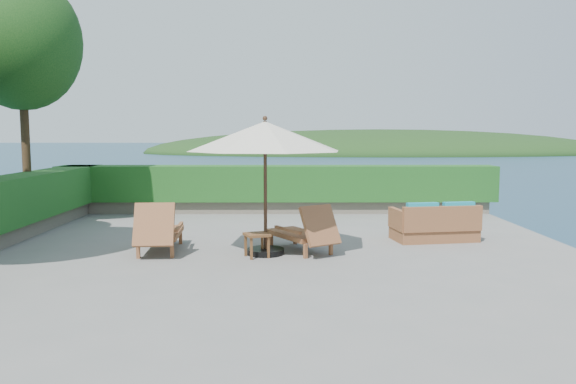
{
  "coord_description": "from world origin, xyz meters",
  "views": [
    {
      "loc": [
        0.26,
        -10.34,
        2.27
      ],
      "look_at": [
        0.3,
        0.8,
        1.1
      ],
      "focal_mm": 35.0,
      "sensor_mm": 36.0,
      "label": 1
    }
  ],
  "objects_px": {
    "side_table": "(257,238)",
    "wicker_loveseat": "(435,225)",
    "lounge_right": "(304,232)",
    "lounge_left": "(159,231)",
    "patio_umbrella": "(265,138)"
  },
  "relations": [
    {
      "from": "lounge_right",
      "to": "side_table",
      "type": "bearing_deg",
      "value": 173.88
    },
    {
      "from": "patio_umbrella",
      "to": "wicker_loveseat",
      "type": "relative_size",
      "value": 1.93
    },
    {
      "from": "lounge_right",
      "to": "patio_umbrella",
      "type": "bearing_deg",
      "value": 161.52
    },
    {
      "from": "lounge_right",
      "to": "wicker_loveseat",
      "type": "distance_m",
      "value": 3.03
    },
    {
      "from": "lounge_right",
      "to": "wicker_loveseat",
      "type": "height_order",
      "value": "lounge_right"
    },
    {
      "from": "lounge_left",
      "to": "side_table",
      "type": "height_order",
      "value": "lounge_left"
    },
    {
      "from": "lounge_left",
      "to": "side_table",
      "type": "xyz_separation_m",
      "value": [
        1.88,
        -0.41,
        -0.06
      ]
    },
    {
      "from": "lounge_left",
      "to": "lounge_right",
      "type": "xyz_separation_m",
      "value": [
        2.77,
        0.02,
        -0.03
      ]
    },
    {
      "from": "side_table",
      "to": "wicker_loveseat",
      "type": "relative_size",
      "value": 0.29
    },
    {
      "from": "lounge_right",
      "to": "side_table",
      "type": "relative_size",
      "value": 3.22
    },
    {
      "from": "patio_umbrella",
      "to": "wicker_loveseat",
      "type": "height_order",
      "value": "patio_umbrella"
    },
    {
      "from": "lounge_left",
      "to": "lounge_right",
      "type": "height_order",
      "value": "lounge_left"
    },
    {
      "from": "patio_umbrella",
      "to": "lounge_left",
      "type": "bearing_deg",
      "value": 175.6
    },
    {
      "from": "lounge_right",
      "to": "lounge_left",
      "type": "bearing_deg",
      "value": 148.42
    },
    {
      "from": "wicker_loveseat",
      "to": "lounge_right",
      "type": "bearing_deg",
      "value": -167.19
    }
  ]
}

